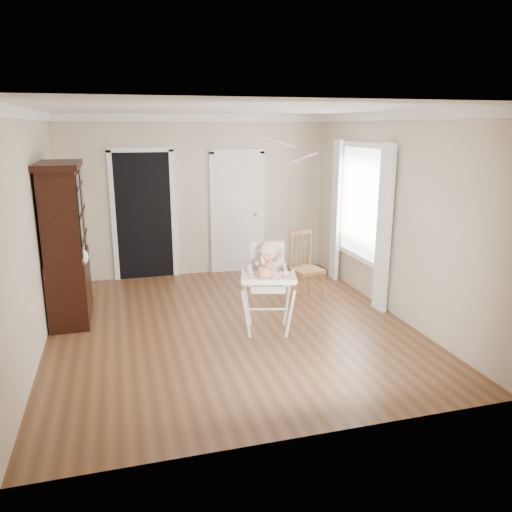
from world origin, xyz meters
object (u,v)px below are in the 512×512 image
object	(u,v)px
high_chair	(268,278)
china_cabinet	(66,243)
dining_chair	(306,268)
cake	(265,273)
sippy_cup	(249,268)

from	to	relation	value
high_chair	china_cabinet	world-z (taller)	china_cabinet
high_chair	dining_chair	bearing A→B (deg)	64.17
high_chair	cake	size ratio (longest dim) A/B	5.14
cake	china_cabinet	bearing A→B (deg)	148.86
china_cabinet	dining_chair	world-z (taller)	china_cabinet
china_cabinet	dining_chair	distance (m)	3.35
cake	high_chair	bearing A→B (deg)	65.18
sippy_cup	china_cabinet	size ratio (longest dim) A/B	0.08
dining_chair	cake	bearing A→B (deg)	-141.50
cake	sippy_cup	bearing A→B (deg)	131.82
high_chair	sippy_cup	world-z (taller)	high_chair
cake	sippy_cup	distance (m)	0.22
high_chair	dining_chair	size ratio (longest dim) A/B	1.13
sippy_cup	dining_chair	bearing A→B (deg)	43.61
sippy_cup	dining_chair	xyz separation A→B (m)	(1.16, 1.11, -0.39)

